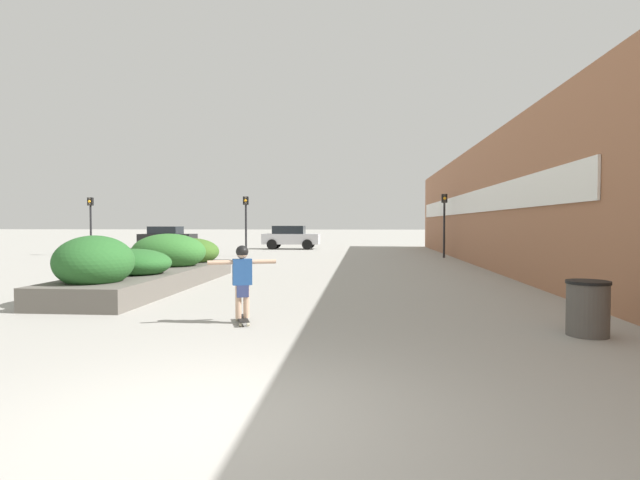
{
  "coord_description": "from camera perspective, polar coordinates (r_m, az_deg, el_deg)",
  "views": [
    {
      "loc": [
        1.37,
        -4.29,
        1.78
      ],
      "look_at": [
        -0.32,
        15.35,
        1.14
      ],
      "focal_mm": 28.0,
      "sensor_mm": 36.0,
      "label": 1
    }
  ],
  "objects": [
    {
      "name": "traffic_light_far_left",
      "position": [
        30.9,
        -24.76,
        2.54
      ],
      "size": [
        0.28,
        0.3,
        3.26
      ],
      "color": "black",
      "rests_on": "ground_plane"
    },
    {
      "name": "car_leftmost",
      "position": [
        37.67,
        -17.06,
        0.34
      ],
      "size": [
        3.82,
        1.99,
        1.59
      ],
      "rotation": [
        0.0,
        0.0,
        -1.57
      ],
      "color": "black",
      "rests_on": "ground_plane"
    },
    {
      "name": "car_center_left",
      "position": [
        35.22,
        -3.37,
        0.36
      ],
      "size": [
        3.96,
        1.9,
        1.64
      ],
      "rotation": [
        0.0,
        0.0,
        -1.57
      ],
      "color": "#BCBCC1",
      "rests_on": "ground_plane"
    },
    {
      "name": "skateboarder",
      "position": [
        9.03,
        -8.88,
        -3.87
      ],
      "size": [
        1.17,
        0.49,
        1.3
      ],
      "rotation": [
        0.0,
        0.0,
        0.35
      ],
      "color": "tan",
      "rests_on": "skateboard"
    },
    {
      "name": "skateboard",
      "position": [
        9.15,
        -8.85,
        -8.93
      ],
      "size": [
        0.42,
        0.8,
        0.1
      ],
      "rotation": [
        0.0,
        0.0,
        0.35
      ],
      "color": "black",
      "rests_on": "ground_plane"
    },
    {
      "name": "planter_box",
      "position": [
        14.79,
        -18.43,
        -2.69
      ],
      "size": [
        2.31,
        8.35,
        1.53
      ],
      "color": "#605B54",
      "rests_on": "ground_plane"
    },
    {
      "name": "building_wall_right",
      "position": [
        19.7,
        20.02,
        4.11
      ],
      "size": [
        0.67,
        40.77,
        5.18
      ],
      "color": "#9E6647",
      "rests_on": "ground_plane"
    },
    {
      "name": "car_center_right",
      "position": [
        34.38,
        26.43,
        0.02
      ],
      "size": [
        4.17,
        1.84,
        1.53
      ],
      "rotation": [
        0.0,
        0.0,
        -1.57
      ],
      "color": "navy",
      "rests_on": "ground_plane"
    },
    {
      "name": "traffic_light_left",
      "position": [
        27.6,
        -8.47,
        2.81
      ],
      "size": [
        0.28,
        0.3,
        3.28
      ],
      "color": "black",
      "rests_on": "ground_plane"
    },
    {
      "name": "ground_plane",
      "position": [
        4.85,
        -12.65,
        -19.76
      ],
      "size": [
        300.0,
        300.0,
        0.0
      ],
      "primitive_type": "plane",
      "color": "#A3A099"
    },
    {
      "name": "traffic_light_right",
      "position": [
        26.91,
        14.02,
        2.88
      ],
      "size": [
        0.28,
        0.3,
        3.34
      ],
      "color": "black",
      "rests_on": "ground_plane"
    },
    {
      "name": "trash_bin",
      "position": [
        9.06,
        28.28,
        -6.87
      ],
      "size": [
        0.66,
        0.66,
        0.88
      ],
      "color": "#514C47",
      "rests_on": "ground_plane"
    }
  ]
}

